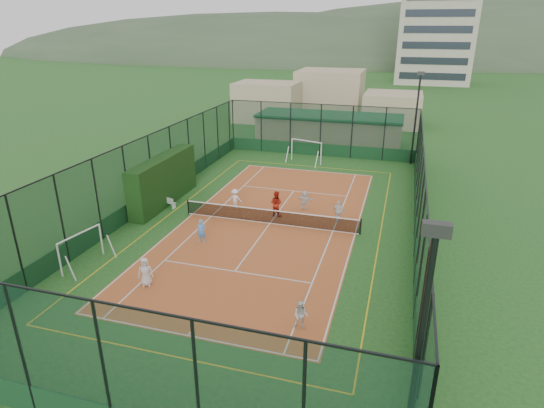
{
  "coord_description": "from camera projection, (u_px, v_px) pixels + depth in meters",
  "views": [
    {
      "loc": [
        7.74,
        -25.76,
        12.06
      ],
      "look_at": [
        0.01,
        0.43,
        1.2
      ],
      "focal_mm": 30.0,
      "sensor_mm": 36.0,
      "label": 1
    }
  ],
  "objects": [
    {
      "name": "ground",
      "position": [
        270.0,
        224.0,
        29.45
      ],
      "size": [
        300.0,
        300.0,
        0.0
      ],
      "primitive_type": "plane",
      "color": "#1C5220",
      "rests_on": "ground"
    },
    {
      "name": "court_slab",
      "position": [
        270.0,
        223.0,
        29.45
      ],
      "size": [
        11.17,
        23.97,
        0.01
      ],
      "primitive_type": "cube",
      "color": "#B95C29",
      "rests_on": "ground"
    },
    {
      "name": "tennis_net",
      "position": [
        270.0,
        216.0,
        29.25
      ],
      "size": [
        11.67,
        0.12,
        1.06
      ],
      "primitive_type": null,
      "color": "black",
      "rests_on": "ground"
    },
    {
      "name": "perimeter_fence",
      "position": [
        270.0,
        187.0,
        28.52
      ],
      "size": [
        18.12,
        34.12,
        5.0
      ],
      "primitive_type": null,
      "color": "#113423",
      "rests_on": "ground"
    },
    {
      "name": "floodlight_se",
      "position": [
        414.0,
        380.0,
        10.87
      ],
      "size": [
        0.6,
        0.26,
        8.25
      ],
      "primitive_type": null,
      "color": "black",
      "rests_on": "ground"
    },
    {
      "name": "floodlight_ne",
      "position": [
        416.0,
        119.0,
        40.46
      ],
      "size": [
        0.6,
        0.26,
        8.25
      ],
      "primitive_type": null,
      "color": "black",
      "rests_on": "ground"
    },
    {
      "name": "clubhouse",
      "position": [
        329.0,
        129.0,
        48.47
      ],
      "size": [
        15.2,
        7.2,
        3.15
      ],
      "primitive_type": null,
      "color": "tan",
      "rests_on": "ground"
    },
    {
      "name": "apartment_tower",
      "position": [
        439.0,
        8.0,
        93.83
      ],
      "size": [
        15.0,
        12.0,
        30.0
      ],
      "primitive_type": "cube",
      "color": "beige",
      "rests_on": "ground"
    },
    {
      "name": "distant_hills",
      "position": [
        390.0,
        60.0,
        163.13
      ],
      "size": [
        200.0,
        60.0,
        24.0
      ],
      "primitive_type": null,
      "color": "#384C33",
      "rests_on": "ground"
    },
    {
      "name": "hedge_left",
      "position": [
        164.0,
        180.0,
        32.24
      ],
      "size": [
        1.17,
        7.8,
        3.41
      ],
      "primitive_type": "cube",
      "color": "black",
      "rests_on": "ground"
    },
    {
      "name": "white_bench",
      "position": [
        167.0,
        201.0,
        32.04
      ],
      "size": [
        1.48,
        0.83,
        0.8
      ],
      "primitive_type": null,
      "rotation": [
        0.0,
        0.0,
        -0.33
      ],
      "color": "white",
      "rests_on": "ground"
    },
    {
      "name": "futsal_goal_near",
      "position": [
        81.0,
        249.0,
        24.1
      ],
      "size": [
        2.94,
        1.34,
        1.83
      ],
      "primitive_type": null,
      "rotation": [
        0.0,
        0.0,
        1.38
      ],
      "color": "white",
      "rests_on": "ground"
    },
    {
      "name": "futsal_goal_far",
      "position": [
        306.0,
        152.0,
        42.03
      ],
      "size": [
        3.33,
        1.8,
        2.06
      ],
      "primitive_type": null,
      "rotation": [
        0.0,
        0.0,
        -0.29
      ],
      "color": "white",
      "rests_on": "ground"
    },
    {
      "name": "child_near_left",
      "position": [
        145.0,
        272.0,
        22.23
      ],
      "size": [
        0.86,
        0.73,
        1.48
      ],
      "primitive_type": "imported",
      "rotation": [
        0.0,
        0.0,
        0.43
      ],
      "color": "white",
      "rests_on": "court_slab"
    },
    {
      "name": "child_near_mid",
      "position": [
        201.0,
        231.0,
        26.71
      ],
      "size": [
        0.59,
        0.47,
        1.4
      ],
      "primitive_type": "imported",
      "rotation": [
        0.0,
        0.0,
        0.3
      ],
      "color": "#549CEE",
      "rests_on": "court_slab"
    },
    {
      "name": "child_near_right",
      "position": [
        301.0,
        315.0,
        19.07
      ],
      "size": [
        0.64,
        0.51,
        1.3
      ],
      "primitive_type": "imported",
      "rotation": [
        0.0,
        0.0,
        0.02
      ],
      "color": "white",
      "rests_on": "court_slab"
    },
    {
      "name": "child_far_left",
      "position": [
        235.0,
        199.0,
        31.62
      ],
      "size": [
        0.95,
        0.6,
        1.41
      ],
      "primitive_type": "imported",
      "rotation": [
        0.0,
        0.0,
        3.23
      ],
      "color": "white",
      "rests_on": "court_slab"
    },
    {
      "name": "child_far_right",
      "position": [
        339.0,
        211.0,
        29.39
      ],
      "size": [
        0.9,
        0.47,
        1.48
      ],
      "primitive_type": "imported",
      "rotation": [
        0.0,
        0.0,
        3.01
      ],
      "color": "white",
      "rests_on": "court_slab"
    },
    {
      "name": "child_far_back",
      "position": [
        305.0,
        200.0,
        31.48
      ],
      "size": [
        1.3,
        0.63,
        1.34
      ],
      "primitive_type": "imported",
      "rotation": [
        0.0,
        0.0,
        2.95
      ],
      "color": "silver",
      "rests_on": "court_slab"
    },
    {
      "name": "coach",
      "position": [
        276.0,
        204.0,
        30.33
      ],
      "size": [
        0.97,
        0.82,
        1.74
      ],
      "primitive_type": "imported",
      "rotation": [
        0.0,
        0.0,
        2.93
      ],
      "color": "#B62113",
      "rests_on": "court_slab"
    },
    {
      "name": "tennis_balls",
      "position": [
        276.0,
        216.0,
        30.52
      ],
      "size": [
        5.76,
        1.41,
        0.07
      ],
      "color": "#CCE033",
      "rests_on": "court_slab"
    }
  ]
}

